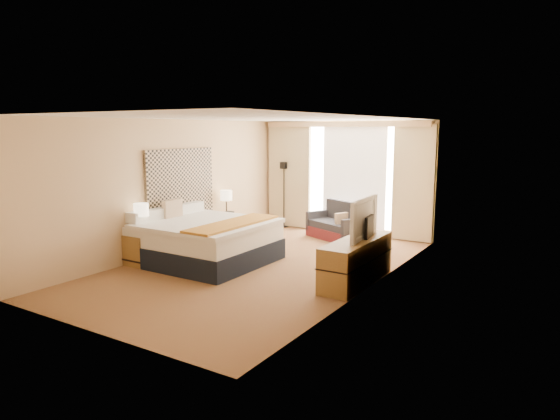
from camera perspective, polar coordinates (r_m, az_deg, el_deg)
The scene contains 21 objects.
floor at distance 8.96m, azimuth -2.19°, elevation -6.40°, with size 4.20×7.00×0.02m, color #4E1816.
ceiling at distance 8.63m, azimuth -2.30°, elevation 10.48°, with size 4.20×7.00×0.02m, color white.
wall_back at distance 11.73m, azimuth 7.47°, elevation 3.72°, with size 4.20×0.02×2.60m, color #D8B283.
wall_front at distance 6.17m, azimuth -20.92°, elevation -1.77°, with size 4.20×0.02×2.60m, color #D8B283.
wall_left at distance 10.03m, azimuth -12.21°, elevation 2.66°, with size 0.02×7.00×2.60m, color #D8B283.
wall_right at distance 7.72m, azimuth 10.74°, elevation 0.79°, with size 0.02×7.00×2.60m, color #D8B283.
headboard at distance 10.14m, azimuth -11.26°, elevation 2.65°, with size 0.06×1.85×1.50m, color black.
nightstand_left at distance 9.32m, azimuth -15.49°, elevation -4.37°, with size 0.45×0.52×0.55m, color olive.
nightstand_right at distance 11.11m, azimuth -5.95°, elevation -1.91°, with size 0.45×0.52×0.55m, color olive.
media_dresser at distance 8.01m, azimuth 8.73°, elevation -5.79°, with size 0.50×1.80×0.70m, color olive.
window at distance 11.60m, azimuth 8.53°, elevation 3.73°, with size 2.30×0.02×2.30m, color white.
curtains at distance 11.62m, azimuth 7.23°, elevation 4.21°, with size 4.12×0.19×2.56m.
bed at distance 9.26m, azimuth -8.68°, elevation -3.43°, with size 2.24×2.05×1.09m.
loveseat at distance 11.17m, azimuth 6.57°, elevation -1.88°, with size 1.48×1.17×0.82m.
floor_lamp at distance 12.31m, azimuth 0.45°, elevation 3.31°, with size 0.20×0.20×1.62m.
desk_chair at distance 8.18m, azimuth 9.19°, elevation -4.64°, with size 0.51×0.51×1.05m.
lamp_left at distance 9.21m, azimuth -15.58°, elevation -0.05°, with size 0.26×0.26×0.56m.
lamp_right at distance 10.99m, azimuth -6.16°, elevation 1.63°, with size 0.26×0.26×0.54m.
tissue_box at distance 9.23m, azimuth -14.60°, elevation -2.40°, with size 0.11×0.11×0.10m, color #84B1CC.
telephone at distance 11.06m, azimuth -5.82°, elevation -0.33°, with size 0.17×0.14×0.07m, color black.
television at distance 7.98m, azimuth 8.83°, elevation -0.90°, with size 1.12×0.15×0.65m, color black.
Camera 1 is at (4.87, -7.12, 2.41)m, focal length 32.00 mm.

